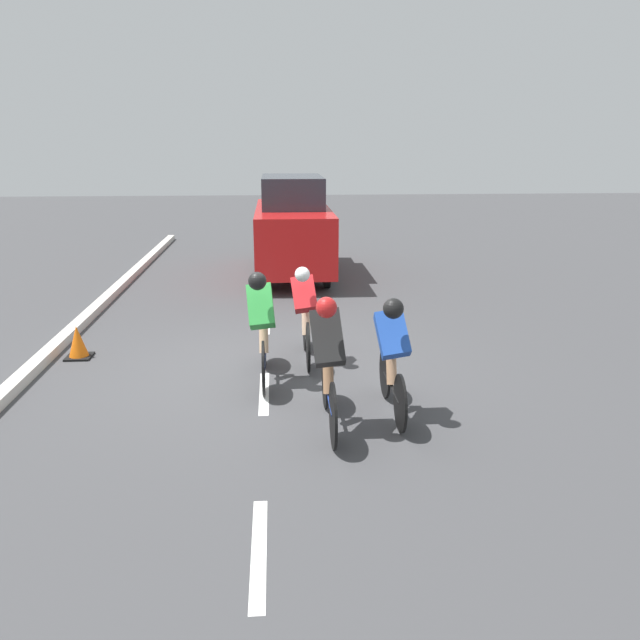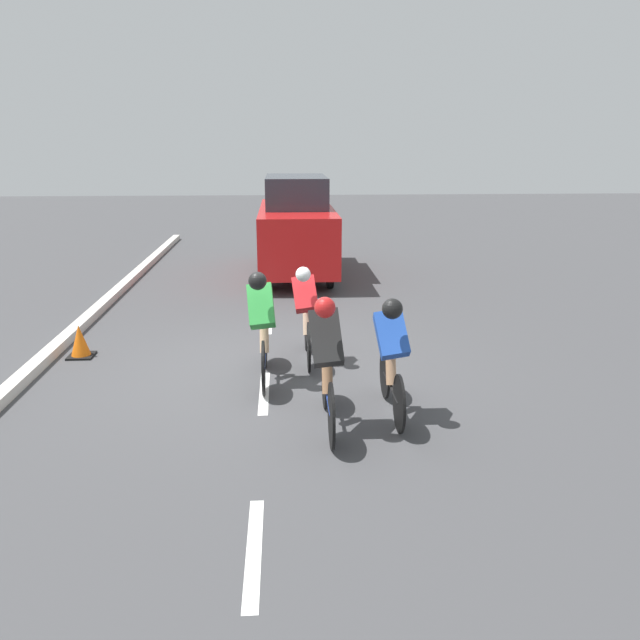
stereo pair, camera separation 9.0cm
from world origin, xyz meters
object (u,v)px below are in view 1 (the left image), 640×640
(cyclist_red, at_px, (305,312))
(cyclist_blue, at_px, (392,352))
(cyclist_black, at_px, (328,359))
(traffic_cone, at_px, (78,342))
(support_car, at_px, (293,227))
(cyclist_green, at_px, (262,324))

(cyclist_red, relative_size, cyclist_blue, 1.03)
(cyclist_black, xyz_separation_m, cyclist_blue, (-0.76, -0.28, -0.04))
(cyclist_black, xyz_separation_m, traffic_cone, (3.47, -2.62, -0.58))
(support_car, height_order, traffic_cone, support_car)
(cyclist_red, height_order, cyclist_blue, cyclist_blue)
(traffic_cone, bearing_deg, cyclist_black, 142.95)
(support_car, bearing_deg, cyclist_black, 90.78)
(cyclist_red, xyz_separation_m, cyclist_blue, (-0.89, 1.95, 0.04))
(cyclist_red, xyz_separation_m, cyclist_green, (0.60, 0.78, 0.06))
(cyclist_black, bearing_deg, support_car, -89.22)
(support_car, bearing_deg, cyclist_blue, 96.14)
(cyclist_red, height_order, traffic_cone, cyclist_red)
(cyclist_red, bearing_deg, support_car, -90.21)
(cyclist_black, distance_m, traffic_cone, 4.39)
(cyclist_red, distance_m, cyclist_blue, 2.14)
(cyclist_blue, distance_m, traffic_cone, 4.86)
(cyclist_red, distance_m, traffic_cone, 3.39)
(cyclist_black, bearing_deg, traffic_cone, -37.05)
(support_car, relative_size, traffic_cone, 9.33)
(cyclist_red, height_order, support_car, support_car)
(cyclist_black, distance_m, support_car, 8.40)
(cyclist_blue, distance_m, cyclist_green, 1.90)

